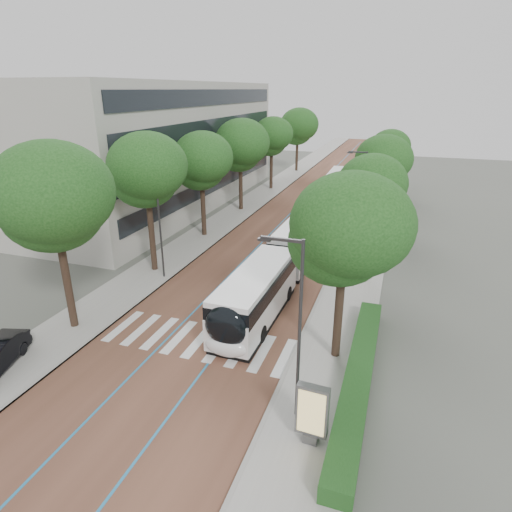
{
  "coord_description": "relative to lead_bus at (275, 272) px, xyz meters",
  "views": [
    {
      "loc": [
        9.93,
        -17.52,
        13.24
      ],
      "look_at": [
        0.97,
        8.68,
        2.4
      ],
      "focal_mm": 30.0,
      "sensor_mm": 36.0,
      "label": 1
    }
  ],
  "objects": [
    {
      "name": "road",
      "position": [
        -2.51,
        31.78,
        -1.62
      ],
      "size": [
        11.0,
        140.0,
        0.02
      ],
      "primitive_type": "cube",
      "color": "brown",
      "rests_on": "ground"
    },
    {
      "name": "streetlight_near",
      "position": [
        4.11,
        -11.22,
        3.19
      ],
      "size": [
        1.82,
        0.2,
        8.0
      ],
      "color": "#333335",
      "rests_on": "sidewalk_right"
    },
    {
      "name": "trees_left",
      "position": [
        -10.01,
        16.97,
        5.6
      ],
      "size": [
        6.37,
        61.37,
        10.33
      ],
      "color": "black",
      "rests_on": "ground"
    },
    {
      "name": "sidewalk_right",
      "position": [
        4.99,
        31.78,
        -1.57
      ],
      "size": [
        4.0,
        140.0,
        0.12
      ],
      "primitive_type": "cube",
      "color": "#989590",
      "rests_on": "ground"
    },
    {
      "name": "lane_line_right",
      "position": [
        -0.91,
        31.78,
        -1.6
      ],
      "size": [
        0.12,
        126.0,
        0.01
      ],
      "primitive_type": "cube",
      "color": "teal",
      "rests_on": "road"
    },
    {
      "name": "kerb_left",
      "position": [
        -8.11,
        31.78,
        -1.57
      ],
      "size": [
        0.2,
        140.0,
        0.14
      ],
      "primitive_type": "cube",
      "color": "gray",
      "rests_on": "ground"
    },
    {
      "name": "kerb_right",
      "position": [
        3.09,
        31.78,
        -1.57
      ],
      "size": [
        0.2,
        140.0,
        0.14
      ],
      "primitive_type": "cube",
      "color": "gray",
      "rests_on": "ground"
    },
    {
      "name": "streetlight_far",
      "position": [
        4.11,
        13.78,
        3.19
      ],
      "size": [
        1.82,
        0.2,
        8.0
      ],
      "color": "#333335",
      "rests_on": "sidewalk_right"
    },
    {
      "name": "lead_bus",
      "position": [
        0.0,
        0.0,
        0.0
      ],
      "size": [
        2.81,
        18.43,
        3.2
      ],
      "rotation": [
        0.0,
        0.0,
        -0.01
      ],
      "color": "black",
      "rests_on": "ground"
    },
    {
      "name": "ground",
      "position": [
        -2.51,
        -8.22,
        -1.63
      ],
      "size": [
        160.0,
        160.0,
        0.0
      ],
      "primitive_type": "plane",
      "color": "#51544C",
      "rests_on": "ground"
    },
    {
      "name": "sidewalk_left",
      "position": [
        -10.01,
        31.78,
        -1.57
      ],
      "size": [
        4.0,
        140.0,
        0.12
      ],
      "primitive_type": "cube",
      "color": "#989590",
      "rests_on": "ground"
    },
    {
      "name": "lane_line_left",
      "position": [
        -4.11,
        31.78,
        -1.6
      ],
      "size": [
        0.12,
        126.0,
        0.01
      ],
      "primitive_type": "cube",
      "color": "teal",
      "rests_on": "road"
    },
    {
      "name": "bus_queued_1",
      "position": [
        -0.4,
        28.79,
        -0.0
      ],
      "size": [
        2.82,
        12.45,
        3.2
      ],
      "rotation": [
        0.0,
        0.0,
        0.02
      ],
      "color": "silver",
      "rests_on": "ground"
    },
    {
      "name": "lamp_post_left",
      "position": [
        -8.61,
        -0.22,
        2.49
      ],
      "size": [
        0.14,
        0.14,
        8.0
      ],
      "primitive_type": "cylinder",
      "color": "#333335",
      "rests_on": "sidewalk_left"
    },
    {
      "name": "zebra_crossing",
      "position": [
        -2.31,
        -7.22,
        -1.6
      ],
      "size": [
        10.55,
        3.6,
        0.01
      ],
      "color": "silver",
      "rests_on": "ground"
    },
    {
      "name": "bus_queued_0",
      "position": [
        0.0,
        15.64,
        -0.0
      ],
      "size": [
        2.66,
        12.42,
        3.2
      ],
      "rotation": [
        0.0,
        0.0,
        0.01
      ],
      "color": "silver",
      "rests_on": "ground"
    },
    {
      "name": "trees_right",
      "position": [
        5.19,
        13.06,
        4.56
      ],
      "size": [
        5.8,
        47.54,
        9.28
      ],
      "color": "black",
      "rests_on": "ground"
    },
    {
      "name": "ad_panel",
      "position": [
        5.21,
        -12.52,
        -0.12
      ],
      "size": [
        1.29,
        0.52,
        2.64
      ],
      "rotation": [
        0.0,
        0.0,
        -0.05
      ],
      "color": "#59595B",
      "rests_on": "sidewalk_right"
    },
    {
      "name": "office_building",
      "position": [
        -21.98,
        19.78,
        5.37
      ],
      "size": [
        18.11,
        40.0,
        14.0
      ],
      "color": "#A39F97",
      "rests_on": "ground"
    },
    {
      "name": "hedge",
      "position": [
        6.59,
        -8.22,
        -1.11
      ],
      "size": [
        1.2,
        14.0,
        0.8
      ],
      "primitive_type": "cube",
      "color": "#1A4317",
      "rests_on": "sidewalk_right"
    }
  ]
}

